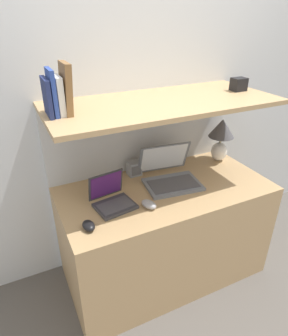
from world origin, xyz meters
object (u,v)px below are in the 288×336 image
(computer_mouse, at_px, (149,204))
(book_white, at_px, (59,96))
(laptop_small, at_px, (112,199))
(second_mouse, at_px, (89,226))
(book_navy, at_px, (47,97))
(table_lamp, at_px, (221,135))
(router_box, at_px, (134,168))
(laptop_large, at_px, (170,175))
(book_brown, at_px, (66,89))
(shelf_gadget, at_px, (239,84))
(book_blue, at_px, (52,93))

(computer_mouse, height_order, book_white, book_white)
(laptop_small, xyz_separation_m, second_mouse, (-0.20, -0.16, -0.02))
(laptop_small, distance_m, book_navy, 0.69)
(laptop_small, xyz_separation_m, book_navy, (-0.28, 0.10, 0.63))
(computer_mouse, distance_m, book_navy, 0.83)
(second_mouse, bearing_deg, table_lamp, 17.93)
(second_mouse, relative_size, router_box, 1.01)
(laptop_large, relative_size, book_white, 2.09)
(book_brown, bearing_deg, book_white, -180.00)
(laptop_large, xyz_separation_m, book_brown, (-0.63, 0.01, 0.65))
(computer_mouse, height_order, shelf_gadget, shelf_gadget)
(table_lamp, height_order, laptop_small, table_lamp)
(laptop_small, distance_m, book_brown, 0.69)
(router_box, bearing_deg, laptop_large, -48.83)
(book_brown, xyz_separation_m, shelf_gadget, (1.14, 0.00, -0.09))
(book_blue, height_order, book_brown, book_brown)
(laptop_large, bearing_deg, laptop_small, -169.02)
(book_blue, bearing_deg, router_box, 20.39)
(book_brown, relative_size, shelf_gadget, 2.72)
(router_box, xyz_separation_m, book_blue, (-0.52, -0.20, 0.64))
(table_lamp, relative_size, laptop_large, 0.83)
(table_lamp, bearing_deg, router_box, 173.99)
(second_mouse, bearing_deg, computer_mouse, 5.61)
(table_lamp, bearing_deg, book_white, -174.19)
(shelf_gadget, bearing_deg, router_box, 164.17)
(book_white, bearing_deg, book_navy, 180.00)
(laptop_small, distance_m, router_box, 0.40)
(router_box, bearing_deg, book_brown, -156.77)
(book_navy, bearing_deg, book_brown, -0.00)
(book_blue, bearing_deg, shelf_gadget, 0.00)
(router_box, xyz_separation_m, book_brown, (-0.45, -0.20, 0.65))
(book_navy, distance_m, book_blue, 0.04)
(shelf_gadget, bearing_deg, laptop_large, -178.93)
(laptop_small, bearing_deg, laptop_large, 10.98)
(book_white, relative_size, shelf_gadget, 2.05)
(book_navy, xyz_separation_m, shelf_gadget, (1.24, -0.00, -0.05))
(book_navy, relative_size, book_brown, 0.73)
(book_brown, bearing_deg, shelf_gadget, 0.00)
(laptop_large, height_order, book_blue, book_blue)
(laptop_small, height_order, computer_mouse, laptop_small)
(book_navy, distance_m, book_brown, 0.10)
(router_box, bearing_deg, book_blue, -159.61)
(table_lamp, xyz_separation_m, book_brown, (-1.15, -0.12, 0.50))
(second_mouse, distance_m, book_blue, 0.72)
(table_lamp, relative_size, book_white, 1.74)
(laptop_small, distance_m, book_blue, 0.70)
(table_lamp, distance_m, book_navy, 1.34)
(book_white, relative_size, book_brown, 0.76)
(table_lamp, distance_m, shelf_gadget, 0.43)
(book_navy, bearing_deg, router_box, 19.43)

